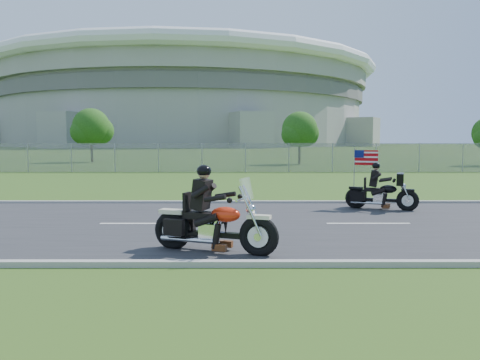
{
  "coord_description": "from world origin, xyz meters",
  "views": [
    {
      "loc": [
        0.59,
        -12.2,
        2.26
      ],
      "look_at": [
        0.6,
        0.0,
        1.2
      ],
      "focal_mm": 35.0,
      "sensor_mm": 36.0,
      "label": 1
    }
  ],
  "objects": [
    {
      "name": "stadium",
      "position": [
        -20.0,
        170.0,
        15.58
      ],
      "size": [
        140.4,
        140.4,
        29.2
      ],
      "color": "#A3A099",
      "rests_on": "ground"
    },
    {
      "name": "fence",
      "position": [
        -5.0,
        20.0,
        1.0
      ],
      "size": [
        60.0,
        0.03,
        2.0
      ],
      "primitive_type": "cube",
      "color": "gray",
      "rests_on": "ground"
    },
    {
      "name": "motorcycle_follow",
      "position": [
        5.1,
        2.56,
        0.53
      ],
      "size": [
        2.18,
        1.14,
        1.9
      ],
      "rotation": [
        0.0,
        0.0,
        -0.36
      ],
      "color": "black",
      "rests_on": "ground"
    },
    {
      "name": "tree_fence_mid",
      "position": [
        -13.95,
        34.04,
        3.3
      ],
      "size": [
        3.96,
        3.69,
        5.3
      ],
      "color": "#382316",
      "rests_on": "ground"
    },
    {
      "name": "motorcycle_lead",
      "position": [
        0.05,
        -3.06,
        0.56
      ],
      "size": [
        2.56,
        1.21,
        1.78
      ],
      "rotation": [
        0.0,
        0.0,
        -0.33
      ],
      "color": "black",
      "rests_on": "ground"
    },
    {
      "name": "tree_fence_near",
      "position": [
        6.04,
        30.04,
        2.97
      ],
      "size": [
        3.52,
        3.28,
        4.75
      ],
      "color": "#382316",
      "rests_on": "ground"
    },
    {
      "name": "ground",
      "position": [
        0.0,
        0.0,
        0.0
      ],
      "size": [
        420.0,
        420.0,
        0.0
      ],
      "primitive_type": "plane",
      "color": "#214515",
      "rests_on": "ground"
    },
    {
      "name": "curb_south",
      "position": [
        0.0,
        -4.05,
        0.05
      ],
      "size": [
        120.0,
        0.18,
        0.12
      ],
      "primitive_type": "cube",
      "color": "#9E9B93",
      "rests_on": "ground"
    },
    {
      "name": "curb_north",
      "position": [
        0.0,
        4.05,
        0.05
      ],
      "size": [
        120.0,
        0.18,
        0.12
      ],
      "primitive_type": "cube",
      "color": "#9E9B93",
      "rests_on": "ground"
    },
    {
      "name": "road",
      "position": [
        0.0,
        0.0,
        0.02
      ],
      "size": [
        120.0,
        8.0,
        0.04
      ],
      "primitive_type": "cube",
      "color": "#28282B",
      "rests_on": "ground"
    }
  ]
}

